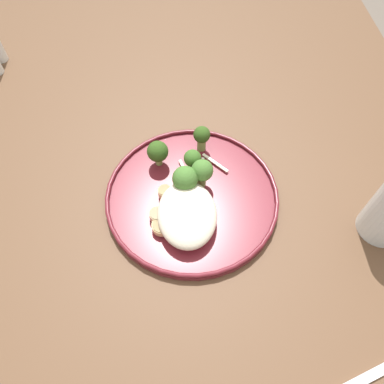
{
  "coord_description": "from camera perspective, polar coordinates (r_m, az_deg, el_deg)",
  "views": [
    {
      "loc": [
        -0.37,
        0.01,
        1.25
      ],
      "look_at": [
        -0.05,
        -0.01,
        0.76
      ],
      "focal_mm": 33.23,
      "sensor_mm": 36.0,
      "label": 1
    }
  ],
  "objects": [
    {
      "name": "onion_sliver_short_strip",
      "position": [
        0.63,
        3.72,
        4.7
      ],
      "size": [
        0.04,
        0.04,
        0.0
      ],
      "primitive_type": "cube",
      "rotation": [
        0.0,
        0.0,
        3.91
      ],
      "color": "silver",
      "rests_on": "dinner_plate"
    },
    {
      "name": "wooden_dining_table",
      "position": [
        0.7,
        -1.13,
        -0.97
      ],
      "size": [
        1.4,
        1.0,
        0.74
      ],
      "color": "brown",
      "rests_on": "ground"
    },
    {
      "name": "broccoli_floret_right_tilted",
      "position": [
        0.63,
        1.57,
        8.91
      ],
      "size": [
        0.03,
        0.03,
        0.05
      ],
      "color": "#7A994C",
      "rests_on": "dinner_plate"
    },
    {
      "name": "seared_scallop_right_edge",
      "position": [
        0.57,
        -1.65,
        -2.4
      ],
      "size": [
        0.02,
        0.02,
        0.02
      ],
      "color": "#DBB77A",
      "rests_on": "dinner_plate"
    },
    {
      "name": "dinner_fork",
      "position": [
        0.56,
        25.52,
        -25.65
      ],
      "size": [
        0.08,
        0.18,
        0.0
      ],
      "color": "silver",
      "rests_on": "wooden_dining_table"
    },
    {
      "name": "broccoli_floret_rear_charred",
      "position": [
        0.57,
        -0.61,
        2.1
      ],
      "size": [
        0.04,
        0.04,
        0.06
      ],
      "color": "#89A356",
      "rests_on": "dinner_plate"
    },
    {
      "name": "seared_scallop_on_noodles",
      "position": [
        0.56,
        -4.84,
        -5.44
      ],
      "size": [
        0.03,
        0.03,
        0.01
      ],
      "color": "#E5C689",
      "rests_on": "dinner_plate"
    },
    {
      "name": "seared_scallop_left_edge",
      "position": [
        0.57,
        -5.61,
        -3.67
      ],
      "size": [
        0.03,
        0.03,
        0.01
      ],
      "color": "beige",
      "rests_on": "dinner_plate"
    },
    {
      "name": "seared_scallop_tiny_bay",
      "position": [
        0.55,
        -2.58,
        -6.65
      ],
      "size": [
        0.03,
        0.03,
        0.01
      ],
      "color": "#DBB77A",
      "rests_on": "dinner_plate"
    },
    {
      "name": "onion_sliver_long_sliver",
      "position": [
        0.6,
        -0.41,
        0.45
      ],
      "size": [
        0.03,
        0.04,
        0.0
      ],
      "primitive_type": "cube",
      "rotation": [
        0.0,
        0.0,
        4.08
      ],
      "color": "silver",
      "rests_on": "dinner_plate"
    },
    {
      "name": "onion_sliver_curled_piece",
      "position": [
        0.62,
        -1.32,
        3.97
      ],
      "size": [
        0.04,
        0.02,
        0.0
      ],
      "primitive_type": "cube",
      "rotation": [
        0.0,
        0.0,
        0.31
      ],
      "color": "silver",
      "rests_on": "dinner_plate"
    },
    {
      "name": "onion_sliver_pale_crescent",
      "position": [
        0.62,
        0.93,
        3.74
      ],
      "size": [
        0.05,
        0.03,
        0.0
      ],
      "primitive_type": "cube",
      "rotation": [
        0.0,
        0.0,
        2.67
      ],
      "color": "silver",
      "rests_on": "dinner_plate"
    },
    {
      "name": "dinner_plate",
      "position": [
        0.6,
        0.0,
        -0.6
      ],
      "size": [
        0.29,
        0.29,
        0.02
      ],
      "color": "maroon",
      "rests_on": "wooden_dining_table"
    },
    {
      "name": "broccoli_floret_near_rim",
      "position": [
        0.58,
        1.64,
        3.34
      ],
      "size": [
        0.04,
        0.04,
        0.06
      ],
      "color": "#7A994C",
      "rests_on": "dinner_plate"
    },
    {
      "name": "seared_scallop_half_hidden",
      "position": [
        0.56,
        -0.16,
        -4.82
      ],
      "size": [
        0.03,
        0.03,
        0.01
      ],
      "color": "#DBB77A",
      "rests_on": "dinner_plate"
    },
    {
      "name": "noodle_bed",
      "position": [
        0.56,
        -1.05,
        -3.55
      ],
      "size": [
        0.12,
        0.09,
        0.04
      ],
      "color": "beige",
      "rests_on": "dinner_plate"
    },
    {
      "name": "broccoli_floret_front_edge",
      "position": [
        0.6,
        0.08,
        5.4
      ],
      "size": [
        0.03,
        0.03,
        0.05
      ],
      "color": "#7A994C",
      "rests_on": "dinner_plate"
    },
    {
      "name": "seared_scallop_rear_pale",
      "position": [
        0.59,
        -4.34,
        -0.07
      ],
      "size": [
        0.02,
        0.02,
        0.02
      ],
      "color": "#E5C689",
      "rests_on": "dinner_plate"
    },
    {
      "name": "broccoli_floret_split_head",
      "position": [
        0.61,
        -5.52,
        6.43
      ],
      "size": [
        0.04,
        0.04,
        0.05
      ],
      "color": "#89A356",
      "rests_on": "dinner_plate"
    },
    {
      "name": "ground",
      "position": [
        1.31,
        -0.63,
        -16.51
      ],
      "size": [
        6.0,
        6.0,
        0.0
      ],
      "primitive_type": "plane",
      "color": "#665B51"
    }
  ]
}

